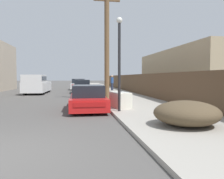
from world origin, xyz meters
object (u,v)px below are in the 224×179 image
Objects in this scene: car_parked_far at (79,85)px; parked_sports_car_red at (88,98)px; street_lamp at (119,56)px; brush_pile at (187,113)px; pedestrian at (112,83)px; discarded_fridge at (120,100)px; car_parked_mid at (82,87)px; pickup_truck at (37,84)px; utility_pole at (107,43)px.

parked_sports_car_red is at bearing -85.43° from car_parked_far.
street_lamp reaches higher than parked_sports_car_red.
brush_pile is 18.71m from pedestrian.
parked_sports_car_red reaches higher than discarded_fridge.
car_parked_mid reaches higher than discarded_fridge.
street_lamp is (1.54, -19.73, 1.86)m from car_parked_far.
pedestrian reaches higher than discarded_fridge.
brush_pile is (7.22, -16.26, -0.42)m from pickup_truck.
car_parked_far reaches higher than parked_sports_car_red.
discarded_fridge is 0.39× the size of car_parked_far.
pickup_truck reaches higher than car_parked_mid.
pedestrian is (2.23, 15.52, -1.50)m from street_lamp.
car_parked_mid is 8.88m from utility_pole.
car_parked_mid is 0.64× the size of utility_pole.
discarded_fridge is 1.64m from parked_sports_car_red.
parked_sports_car_red is 2.62× the size of pedestrian.
car_parked_far is at bearing 91.40° from parked_sports_car_red.
car_parked_far is at bearing 97.54° from brush_pile.
car_parked_far is 19.88m from street_lamp.
street_lamp is at bearing 115.11° from brush_pile.
brush_pile is at bearing -92.27° from pedestrian.
pedestrian is (1.94, 14.28, 0.53)m from discarded_fridge.
street_lamp is at bearing -81.71° from car_parked_far.
parked_sports_car_red is 5.54m from brush_pile.
pedestrian is (3.77, -4.21, 0.36)m from car_parked_far.
street_lamp is (5.73, -13.09, 1.60)m from pickup_truck.
pickup_truck reaches higher than car_parked_far.
discarded_fridge is at bearing -80.56° from car_parked_mid.
car_parked_mid is (-1.53, 12.48, 0.14)m from discarded_fridge.
discarded_fridge is 14.42m from pedestrian.
parked_sports_car_red is 0.78× the size of pickup_truck.
car_parked_mid is 1.14× the size of car_parked_far.
car_parked_far is (-0.31, 6.01, 0.02)m from car_parked_mid.
discarded_fridge is 0.80× the size of brush_pile.
street_lamp reaches higher than car_parked_far.
pickup_truck is (-4.19, -6.64, 0.27)m from car_parked_far.
parked_sports_car_red is 12.31m from pickup_truck.
parked_sports_car_red is at bearing 128.96° from street_lamp.
utility_pole is 1.83× the size of street_lamp.
discarded_fridge is 12.58m from car_parked_mid.
car_parked_mid is 17.11m from brush_pile.
car_parked_mid is 2.72× the size of pedestrian.
pedestrian is at bearing 74.98° from discarded_fridge.
brush_pile is at bearing -64.89° from street_lamp.
car_parked_mid reaches higher than brush_pile.
street_lamp is 15.75m from pedestrian.
discarded_fridge is 0.34× the size of car_parked_mid.
utility_pole is at bearing 69.60° from parked_sports_car_red.
pickup_truck reaches higher than parked_sports_car_red.
parked_sports_car_red is 14.35m from pedestrian.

